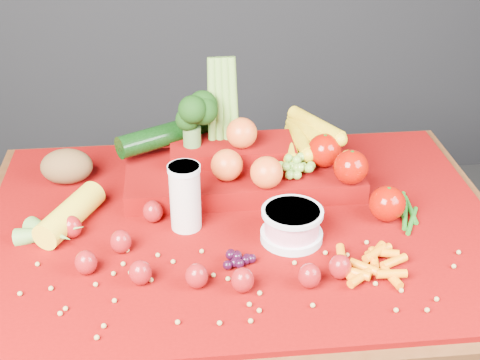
{
  "coord_description": "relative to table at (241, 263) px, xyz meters",
  "views": [
    {
      "loc": [
        -0.12,
        -1.14,
        1.53
      ],
      "look_at": [
        0.0,
        0.02,
        0.85
      ],
      "focal_mm": 50.0,
      "sensor_mm": 36.0,
      "label": 1
    }
  ],
  "objects": [
    {
      "name": "dark_grape_cluster",
      "position": [
        -0.02,
        -0.14,
        0.12
      ],
      "size": [
        0.06,
        0.05,
        0.03
      ],
      "primitive_type": null,
      "color": "black",
      "rests_on": "red_cloth"
    },
    {
      "name": "yogurt_bowl",
      "position": [
        0.09,
        -0.07,
        0.14
      ],
      "size": [
        0.12,
        0.12,
        0.07
      ],
      "rotation": [
        0.0,
        0.0,
        0.04
      ],
      "color": "silver",
      "rests_on": "red_cloth"
    },
    {
      "name": "corn_ear",
      "position": [
        -0.37,
        -0.01,
        0.13
      ],
      "size": [
        0.24,
        0.26,
        0.06
      ],
      "rotation": [
        0.0,
        0.0,
        1.1
      ],
      "color": "yellow",
      "rests_on": "red_cloth"
    },
    {
      "name": "red_cloth",
      "position": [
        0.0,
        0.0,
        0.1
      ],
      "size": [
        1.05,
        0.75,
        0.01
      ],
      "primitive_type": "cube",
      "color": "#6A0303",
      "rests_on": "table"
    },
    {
      "name": "baby_carrot_pile",
      "position": [
        0.22,
        -0.18,
        0.12
      ],
      "size": [
        0.17,
        0.18,
        0.03
      ],
      "primitive_type": null,
      "color": "orange",
      "rests_on": "red_cloth"
    },
    {
      "name": "produce_mound",
      "position": [
        0.04,
        0.16,
        0.17
      ],
      "size": [
        0.6,
        0.38,
        0.27
      ],
      "color": "#6A0303",
      "rests_on": "red_cloth"
    },
    {
      "name": "soybean_scatter",
      "position": [
        0.0,
        -0.2,
        0.11
      ],
      "size": [
        0.84,
        0.24,
        0.01
      ],
      "primitive_type": null,
      "color": "#AB9249",
      "rests_on": "red_cloth"
    },
    {
      "name": "milk_glass",
      "position": [
        -0.11,
        -0.01,
        0.18
      ],
      "size": [
        0.07,
        0.07,
        0.14
      ],
      "rotation": [
        0.0,
        0.0,
        0.32
      ],
      "color": "beige",
      "rests_on": "red_cloth"
    },
    {
      "name": "table",
      "position": [
        0.0,
        0.0,
        0.0
      ],
      "size": [
        1.1,
        0.8,
        0.75
      ],
      "color": "#391E0D",
      "rests_on": "ground"
    },
    {
      "name": "potato",
      "position": [
        -0.37,
        0.2,
        0.15
      ],
      "size": [
        0.12,
        0.08,
        0.08
      ],
      "primitive_type": "ellipsoid",
      "color": "#50311B",
      "rests_on": "red_cloth"
    },
    {
      "name": "green_bean_pile",
      "position": [
        0.35,
        -0.01,
        0.11
      ],
      "size": [
        0.14,
        0.12,
        0.01
      ],
      "primitive_type": null,
      "color": "#196116",
      "rests_on": "red_cloth"
    },
    {
      "name": "strawberry_scatter",
      "position": [
        -0.12,
        -0.14,
        0.13
      ],
      "size": [
        0.54,
        0.28,
        0.05
      ],
      "color": "maroon",
      "rests_on": "red_cloth"
    }
  ]
}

